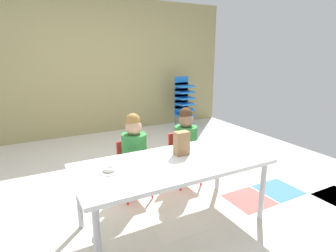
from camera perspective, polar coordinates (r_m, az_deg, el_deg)
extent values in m
cube|color=silver|center=(3.36, -6.16, -12.00)|extent=(5.72, 4.81, 0.02)
cube|color=#336BB2|center=(3.44, 22.06, -12.25)|extent=(0.43, 0.43, 0.00)
cube|color=silver|center=(5.27, 6.53, -1.67)|extent=(0.43, 0.43, 0.00)
cube|color=silver|center=(2.66, 1.64, -19.71)|extent=(0.43, 0.43, 0.00)
cube|color=#B24C47|center=(3.14, 16.56, -14.50)|extent=(0.43, 0.43, 0.00)
cube|color=tan|center=(5.31, -16.59, 11.60)|extent=(5.72, 0.10, 2.49)
cube|color=white|center=(2.39, 1.11, -7.86)|extent=(1.68, 0.77, 0.04)
cylinder|color=#B2B2B7|center=(2.04, -14.47, -22.69)|extent=(0.05, 0.05, 0.57)
cylinder|color=#B2B2B7|center=(2.73, 19.07, -12.70)|extent=(0.05, 0.05, 0.57)
cylinder|color=#B2B2B7|center=(2.58, -18.11, -14.27)|extent=(0.05, 0.05, 0.57)
cylinder|color=#B2B2B7|center=(3.15, 10.37, -8.18)|extent=(0.05, 0.05, 0.57)
cube|color=red|center=(2.96, -6.90, -9.29)|extent=(0.32, 0.30, 0.03)
cube|color=red|center=(3.03, -8.03, -5.65)|extent=(0.29, 0.02, 0.30)
cylinder|color=#2D7A38|center=(2.88, -7.04, -5.30)|extent=(0.34, 0.34, 0.38)
sphere|color=tan|center=(2.80, -7.21, -0.30)|extent=(0.17, 0.17, 0.17)
sphere|color=olive|center=(2.79, -7.35, 1.14)|extent=(0.15, 0.15, 0.15)
cylinder|color=red|center=(2.87, -8.50, -13.48)|extent=(0.02, 0.02, 0.28)
cylinder|color=red|center=(2.97, -3.29, -12.37)|extent=(0.02, 0.02, 0.28)
cylinder|color=red|center=(3.09, -10.17, -11.36)|extent=(0.02, 0.02, 0.28)
cylinder|color=red|center=(3.18, -5.30, -10.42)|extent=(0.02, 0.02, 0.28)
cube|color=red|center=(3.22, 3.67, -7.14)|extent=(0.32, 0.30, 0.03)
cube|color=red|center=(3.28, 2.34, -3.85)|extent=(0.29, 0.02, 0.30)
cylinder|color=#2D7A38|center=(3.14, 3.74, -3.43)|extent=(0.32, 0.32, 0.38)
sphere|color=#8C664C|center=(3.07, 3.82, 1.18)|extent=(0.17, 0.17, 0.17)
sphere|color=#472D19|center=(3.06, 3.72, 2.50)|extent=(0.15, 0.15, 0.15)
cylinder|color=red|center=(3.11, 2.67, -10.97)|extent=(0.02, 0.02, 0.28)
cylinder|color=red|center=(3.25, 6.98, -9.88)|extent=(0.02, 0.02, 0.28)
cylinder|color=red|center=(3.32, 0.34, -9.23)|extent=(0.02, 0.02, 0.28)
cylinder|color=red|center=(3.45, 4.48, -8.30)|extent=(0.02, 0.02, 0.28)
cube|color=blue|center=(5.65, 3.49, 2.27)|extent=(0.32, 0.30, 0.03)
cube|color=blue|center=(5.75, 2.77, 3.42)|extent=(0.30, 0.02, 0.18)
cube|color=blue|center=(5.62, 3.51, 3.46)|extent=(0.32, 0.30, 0.03)
cube|color=blue|center=(5.72, 2.79, 4.60)|extent=(0.30, 0.02, 0.18)
cube|color=blue|center=(5.60, 3.53, 4.67)|extent=(0.32, 0.30, 0.03)
cube|color=blue|center=(5.70, 2.80, 5.79)|extent=(0.30, 0.02, 0.18)
cube|color=blue|center=(5.58, 3.55, 5.88)|extent=(0.32, 0.30, 0.03)
cube|color=blue|center=(5.68, 2.82, 6.98)|extent=(0.30, 0.02, 0.18)
cube|color=blue|center=(5.56, 3.57, 7.10)|extent=(0.32, 0.30, 0.03)
cube|color=blue|center=(5.67, 2.83, 8.18)|extent=(0.30, 0.02, 0.18)
cube|color=blue|center=(5.55, 3.59, 8.33)|extent=(0.32, 0.30, 0.03)
cube|color=blue|center=(5.65, 2.85, 9.39)|extent=(0.30, 0.02, 0.18)
cylinder|color=blue|center=(5.50, 2.93, 0.53)|extent=(0.02, 0.02, 0.26)
cylinder|color=blue|center=(5.65, 5.37, 0.87)|extent=(0.02, 0.02, 0.26)
cylinder|color=blue|center=(5.72, 1.59, 1.11)|extent=(0.02, 0.02, 0.26)
cylinder|color=blue|center=(5.86, 3.97, 1.43)|extent=(0.02, 0.02, 0.26)
cube|color=#9E754C|center=(2.51, 2.85, -3.61)|extent=(0.13, 0.09, 0.22)
cylinder|color=white|center=(2.24, -12.13, -9.21)|extent=(0.18, 0.18, 0.01)
torus|color=white|center=(2.23, -12.16, -8.74)|extent=(0.10, 0.10, 0.03)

